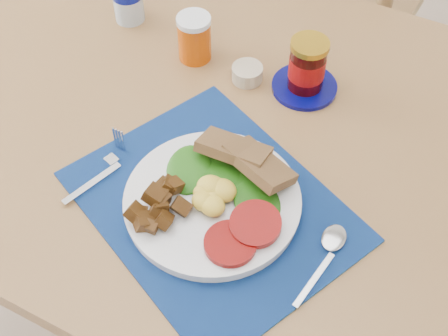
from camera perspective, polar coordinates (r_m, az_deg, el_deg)
name	(u,v)px	position (r m, az deg, el deg)	size (l,w,h in m)	color
table	(181,135)	(1.20, -3.99, 3.02)	(1.40, 0.90, 0.75)	brown
placemat	(212,206)	(0.99, -1.06, -3.48)	(0.43, 0.33, 0.00)	#040430
breakfast_plate	(208,199)	(0.97, -1.47, -2.81)	(0.28, 0.28, 0.07)	silver
fork	(105,168)	(1.05, -10.87, 0.00)	(0.05, 0.16, 0.00)	#B2B5BA
spoon	(327,252)	(0.95, 9.41, -7.60)	(0.04, 0.16, 0.00)	#B2B5BA
juice_glass	(194,39)	(1.21, -2.72, 11.70)	(0.06, 0.06, 0.09)	#BD4405
ramekin	(247,73)	(1.18, 2.14, 8.64)	(0.06, 0.06, 0.03)	tan
jam_on_saucer	(307,69)	(1.14, 7.57, 8.97)	(0.12, 0.12, 0.11)	#050756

